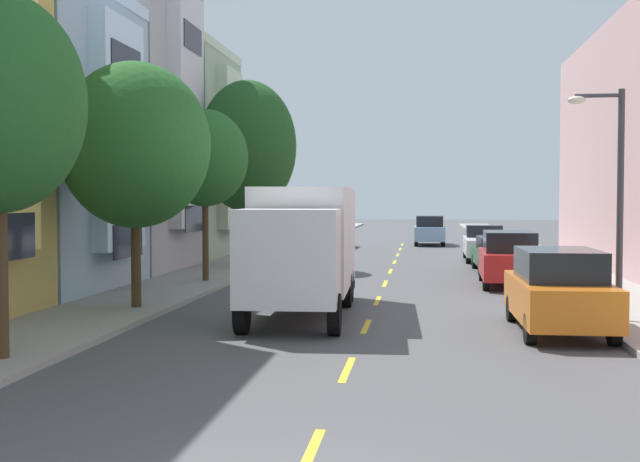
{
  "coord_description": "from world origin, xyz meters",
  "views": [
    {
      "loc": [
        1.35,
        -7.69,
        3.12
      ],
      "look_at": [
        -2.0,
        18.94,
        2.03
      ],
      "focal_mm": 45.95,
      "sensor_mm": 36.0,
      "label": 1
    }
  ],
  "objects_px": {
    "street_lamp": "(613,184)",
    "parked_pickup_white": "(485,244)",
    "street_tree_farthest": "(248,147)",
    "parked_wagon_forest": "(497,253)",
    "street_tree_third": "(205,158)",
    "parked_suv_red": "(509,258)",
    "moving_sky_sedan": "(430,230)",
    "delivery_box_truck": "(304,242)",
    "street_tree_second": "(135,145)",
    "parked_wagon_silver": "(333,235)",
    "parked_suv_orange": "(559,290)"
  },
  "relations": [
    {
      "from": "street_lamp",
      "to": "parked_pickup_white",
      "type": "bearing_deg",
      "value": 94.19
    },
    {
      "from": "street_tree_farthest",
      "to": "parked_pickup_white",
      "type": "relative_size",
      "value": 1.54
    },
    {
      "from": "parked_wagon_forest",
      "to": "street_lamp",
      "type": "bearing_deg",
      "value": -84.15
    },
    {
      "from": "street_tree_third",
      "to": "parked_suv_red",
      "type": "height_order",
      "value": "street_tree_third"
    },
    {
      "from": "parked_pickup_white",
      "to": "moving_sky_sedan",
      "type": "relative_size",
      "value": 1.11
    },
    {
      "from": "street_tree_third",
      "to": "parked_wagon_forest",
      "type": "xyz_separation_m",
      "value": [
        10.86,
        6.22,
        -3.73
      ]
    },
    {
      "from": "parked_pickup_white",
      "to": "parked_suv_red",
      "type": "height_order",
      "value": "parked_suv_red"
    },
    {
      "from": "parked_suv_red",
      "to": "parked_wagon_forest",
      "type": "bearing_deg",
      "value": 89.17
    },
    {
      "from": "street_tree_farthest",
      "to": "parked_suv_red",
      "type": "relative_size",
      "value": 1.69
    },
    {
      "from": "delivery_box_truck",
      "to": "parked_wagon_forest",
      "type": "relative_size",
      "value": 1.72
    },
    {
      "from": "street_lamp",
      "to": "street_tree_third",
      "type": "bearing_deg",
      "value": 146.97
    },
    {
      "from": "street_tree_farthest",
      "to": "street_tree_second",
      "type": "bearing_deg",
      "value": -90.0
    },
    {
      "from": "street_tree_second",
      "to": "parked_wagon_silver",
      "type": "relative_size",
      "value": 1.4
    },
    {
      "from": "street_lamp",
      "to": "parked_pickup_white",
      "type": "relative_size",
      "value": 1.05
    },
    {
      "from": "parked_wagon_forest",
      "to": "moving_sky_sedan",
      "type": "distance_m",
      "value": 19.74
    },
    {
      "from": "parked_wagon_forest",
      "to": "parked_suv_orange",
      "type": "relative_size",
      "value": 0.98
    },
    {
      "from": "street_tree_farthest",
      "to": "moving_sky_sedan",
      "type": "relative_size",
      "value": 1.71
    },
    {
      "from": "street_tree_farthest",
      "to": "parked_wagon_silver",
      "type": "relative_size",
      "value": 1.73
    },
    {
      "from": "street_lamp",
      "to": "moving_sky_sedan",
      "type": "height_order",
      "value": "street_lamp"
    },
    {
      "from": "street_tree_second",
      "to": "street_tree_farthest",
      "type": "bearing_deg",
      "value": 90.0
    },
    {
      "from": "parked_wagon_silver",
      "to": "parked_suv_red",
      "type": "bearing_deg",
      "value": -67.97
    },
    {
      "from": "street_tree_farthest",
      "to": "moving_sky_sedan",
      "type": "xyz_separation_m",
      "value": [
        8.2,
        18.6,
        -4.41
      ]
    },
    {
      "from": "delivery_box_truck",
      "to": "parked_pickup_white",
      "type": "bearing_deg",
      "value": 72.31
    },
    {
      "from": "delivery_box_truck",
      "to": "parked_pickup_white",
      "type": "distance_m",
      "value": 20.52
    },
    {
      "from": "parked_wagon_forest",
      "to": "street_tree_farthest",
      "type": "bearing_deg",
      "value": 174.93
    },
    {
      "from": "street_tree_second",
      "to": "street_tree_farthest",
      "type": "distance_m",
      "value": 14.39
    },
    {
      "from": "street_tree_second",
      "to": "parked_pickup_white",
      "type": "relative_size",
      "value": 1.25
    },
    {
      "from": "parked_suv_orange",
      "to": "delivery_box_truck",
      "type": "bearing_deg",
      "value": 160.16
    },
    {
      "from": "parked_suv_orange",
      "to": "parked_wagon_silver",
      "type": "height_order",
      "value": "parked_suv_orange"
    },
    {
      "from": "delivery_box_truck",
      "to": "parked_suv_red",
      "type": "bearing_deg",
      "value": 51.65
    },
    {
      "from": "parked_suv_orange",
      "to": "parked_suv_red",
      "type": "bearing_deg",
      "value": 90.48
    },
    {
      "from": "street_tree_second",
      "to": "street_lamp",
      "type": "bearing_deg",
      "value": -3.84
    },
    {
      "from": "delivery_box_truck",
      "to": "street_tree_farthest",
      "type": "bearing_deg",
      "value": 107.96
    },
    {
      "from": "parked_suv_orange",
      "to": "parked_suv_red",
      "type": "height_order",
      "value": "same"
    },
    {
      "from": "street_tree_farthest",
      "to": "parked_wagon_silver",
      "type": "xyz_separation_m",
      "value": [
        2.19,
        14.9,
        -4.59
      ]
    },
    {
      "from": "street_lamp",
      "to": "parked_wagon_forest",
      "type": "distance_m",
      "value": 14.55
    },
    {
      "from": "street_tree_farthest",
      "to": "parked_pickup_white",
      "type": "xyz_separation_m",
      "value": [
        10.82,
        5.36,
        -4.57
      ]
    },
    {
      "from": "street_tree_second",
      "to": "street_lamp",
      "type": "height_order",
      "value": "street_tree_second"
    },
    {
      "from": "parked_wagon_forest",
      "to": "parked_wagon_silver",
      "type": "height_order",
      "value": "same"
    },
    {
      "from": "street_tree_third",
      "to": "delivery_box_truck",
      "type": "height_order",
      "value": "street_tree_third"
    },
    {
      "from": "parked_pickup_white",
      "to": "moving_sky_sedan",
      "type": "distance_m",
      "value": 13.49
    },
    {
      "from": "street_tree_farthest",
      "to": "delivery_box_truck",
      "type": "bearing_deg",
      "value": -72.04
    },
    {
      "from": "parked_wagon_forest",
      "to": "moving_sky_sedan",
      "type": "height_order",
      "value": "moving_sky_sedan"
    },
    {
      "from": "street_tree_third",
      "to": "parked_wagon_forest",
      "type": "distance_m",
      "value": 13.06
    },
    {
      "from": "moving_sky_sedan",
      "to": "parked_suv_orange",
      "type": "bearing_deg",
      "value": -85.64
    },
    {
      "from": "delivery_box_truck",
      "to": "parked_wagon_silver",
      "type": "relative_size",
      "value": 1.71
    },
    {
      "from": "street_tree_second",
      "to": "parked_wagon_silver",
      "type": "distance_m",
      "value": 29.58
    },
    {
      "from": "street_lamp",
      "to": "parked_suv_red",
      "type": "bearing_deg",
      "value": 99.84
    },
    {
      "from": "street_tree_third",
      "to": "delivery_box_truck",
      "type": "distance_m",
      "value": 8.76
    },
    {
      "from": "street_lamp",
      "to": "delivery_box_truck",
      "type": "xyz_separation_m",
      "value": [
        -7.73,
        1.03,
        -1.53
      ]
    }
  ]
}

